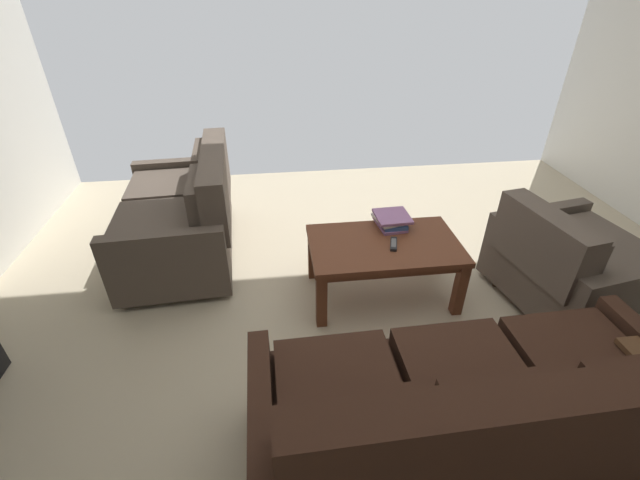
{
  "coord_description": "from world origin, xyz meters",
  "views": [
    {
      "loc": [
        0.63,
        2.24,
        2.04
      ],
      "look_at": [
        0.37,
        0.1,
        0.66
      ],
      "focal_mm": 23.46,
      "sensor_mm": 36.0,
      "label": 1
    }
  ],
  "objects_px": {
    "sofa_main": "(473,414)",
    "book_stack": "(392,220)",
    "tv_remote": "(394,244)",
    "loveseat_near": "(184,215)",
    "armchair_side": "(569,264)",
    "coffee_table": "(384,251)"
  },
  "relations": [
    {
      "from": "loveseat_near",
      "to": "armchair_side",
      "type": "xyz_separation_m",
      "value": [
        -2.75,
        0.97,
        -0.04
      ]
    },
    {
      "from": "loveseat_near",
      "to": "book_stack",
      "type": "bearing_deg",
      "value": 162.36
    },
    {
      "from": "coffee_table",
      "to": "loveseat_near",
      "type": "bearing_deg",
      "value": -26.15
    },
    {
      "from": "sofa_main",
      "to": "book_stack",
      "type": "xyz_separation_m",
      "value": [
        -0.02,
        -1.51,
        0.15
      ]
    },
    {
      "from": "book_stack",
      "to": "tv_remote",
      "type": "distance_m",
      "value": 0.27
    },
    {
      "from": "book_stack",
      "to": "tv_remote",
      "type": "bearing_deg",
      "value": 78.24
    },
    {
      "from": "loveseat_near",
      "to": "tv_remote",
      "type": "xyz_separation_m",
      "value": [
        -1.54,
        0.77,
        0.09
      ]
    },
    {
      "from": "loveseat_near",
      "to": "book_stack",
      "type": "height_order",
      "value": "loveseat_near"
    },
    {
      "from": "book_stack",
      "to": "tv_remote",
      "type": "height_order",
      "value": "book_stack"
    },
    {
      "from": "sofa_main",
      "to": "tv_remote",
      "type": "distance_m",
      "value": 1.26
    },
    {
      "from": "sofa_main",
      "to": "book_stack",
      "type": "height_order",
      "value": "sofa_main"
    },
    {
      "from": "sofa_main",
      "to": "tv_remote",
      "type": "xyz_separation_m",
      "value": [
        0.03,
        -1.25,
        0.11
      ]
    },
    {
      "from": "coffee_table",
      "to": "tv_remote",
      "type": "distance_m",
      "value": 0.1
    },
    {
      "from": "sofa_main",
      "to": "loveseat_near",
      "type": "xyz_separation_m",
      "value": [
        1.57,
        -2.02,
        0.02
      ]
    },
    {
      "from": "loveseat_near",
      "to": "armchair_side",
      "type": "relative_size",
      "value": 1.37
    },
    {
      "from": "coffee_table",
      "to": "armchair_side",
      "type": "xyz_separation_m",
      "value": [
        -1.26,
        0.24,
        -0.05
      ]
    },
    {
      "from": "armchair_side",
      "to": "tv_remote",
      "type": "height_order",
      "value": "armchair_side"
    },
    {
      "from": "loveseat_near",
      "to": "coffee_table",
      "type": "xyz_separation_m",
      "value": [
        -1.49,
        0.73,
        0.01
      ]
    },
    {
      "from": "book_stack",
      "to": "coffee_table",
      "type": "bearing_deg",
      "value": 64.64
    },
    {
      "from": "tv_remote",
      "to": "coffee_table",
      "type": "bearing_deg",
      "value": -37.19
    },
    {
      "from": "book_stack",
      "to": "armchair_side",
      "type": "bearing_deg",
      "value": 157.97
    },
    {
      "from": "coffee_table",
      "to": "armchair_side",
      "type": "relative_size",
      "value": 0.99
    }
  ]
}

